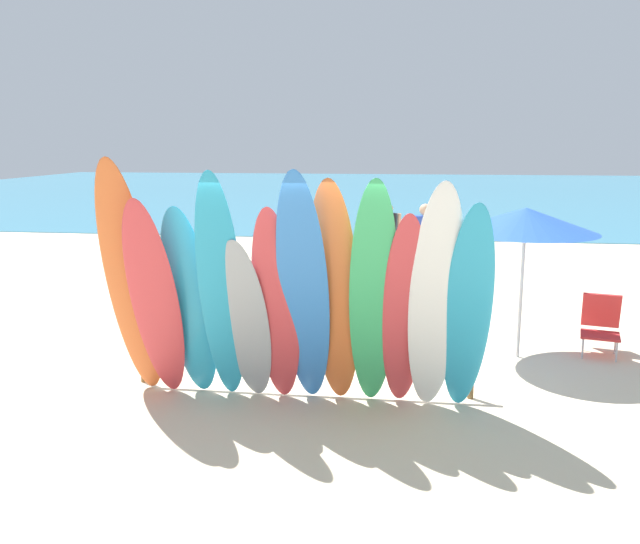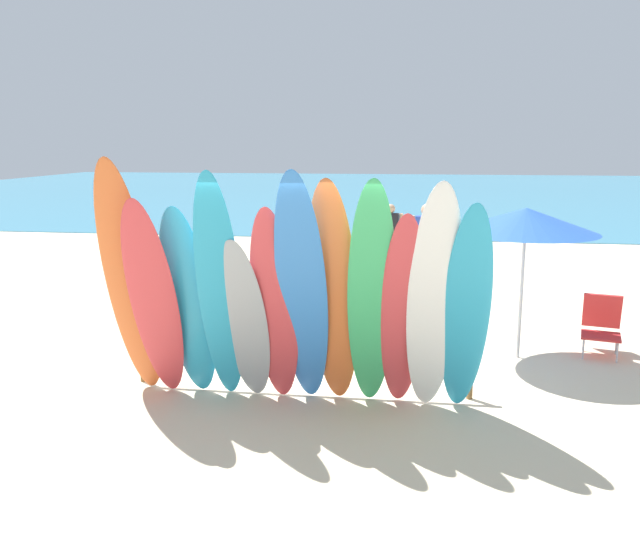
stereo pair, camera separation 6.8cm
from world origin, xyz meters
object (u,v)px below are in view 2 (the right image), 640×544
beachgoer_strolling (176,270)px  beach_chair_red (601,323)px  surfboard_grey_4 (245,322)px  surfboard_white_10 (433,303)px  surfboard_red_5 (275,309)px  surfboard_red_1 (154,302)px  beachgoer_photographing (423,266)px  surfboard_rack (300,350)px  surfboard_red_9 (402,315)px  surfboard_orange_0 (130,282)px  surfboard_teal_3 (220,292)px  surfboard_teal_2 (188,304)px  surfboard_teal_11 (466,313)px  beachgoer_by_water (426,241)px  beachgoer_near_rack (390,232)px  surfboard_blue_6 (302,294)px  beach_umbrella (526,220)px  surfboard_green_8 (371,300)px  surfboard_orange_7 (333,297)px

beachgoer_strolling → beach_chair_red: 6.39m
surfboard_grey_4 → surfboard_white_10: (2.00, -0.09, 0.31)m
surfboard_red_5 → surfboard_grey_4: bearing=174.3°
surfboard_red_1 → beachgoer_photographing: (2.92, 4.16, -0.30)m
surfboard_rack → surfboard_red_9: size_ratio=1.70×
beachgoer_strolling → surfboard_red_5: bearing=-169.6°
surfboard_orange_0 → surfboard_teal_3: bearing=-5.0°
surfboard_teal_2 → surfboard_teal_11: (2.98, -0.11, 0.05)m
beachgoer_by_water → beach_chair_red: size_ratio=2.08×
surfboard_red_1 → beachgoer_near_rack: 8.52m
surfboard_white_10 → beachgoer_by_water: size_ratio=1.56×
beachgoer_by_water → surfboard_blue_6: bearing=-100.8°
surfboard_teal_3 → beach_umbrella: 4.18m
surfboard_rack → beach_umbrella: bearing=30.4°
surfboard_red_9 → surfboard_teal_11: (0.64, -0.04, 0.06)m
surfboard_blue_6 → surfboard_green_8: 0.72m
surfboard_blue_6 → beach_umbrella: size_ratio=1.39×
beach_chair_red → beach_umbrella: (-1.15, -0.35, 1.44)m
surfboard_teal_3 → surfboard_teal_11: 2.57m
surfboard_blue_6 → beach_umbrella: 3.48m
surfboard_orange_7 → beachgoer_strolling: (-2.92, 3.17, -0.41)m
surfboard_red_5 → surfboard_green_8: bearing=-2.9°
surfboard_white_10 → surfboard_teal_11: size_ratio=1.08×
surfboard_teal_2 → beach_chair_red: bearing=28.3°
surfboard_teal_3 → beach_umbrella: surfboard_teal_3 is taller
surfboard_orange_0 → surfboard_blue_6: surfboard_orange_0 is taller
surfboard_rack → beach_chair_red: bearing=26.7°
beach_chair_red → beachgoer_by_water: bearing=137.2°
surfboard_red_1 → surfboard_teal_11: (3.31, 0.06, -0.01)m
beachgoer_near_rack → beachgoer_strolling: (-3.21, -4.93, -0.01)m
beachgoer_near_rack → beach_chair_red: (3.13, -5.59, -0.44)m
beach_chair_red → beach_umbrella: bearing=-149.3°
surfboard_teal_2 → beachgoer_photographing: size_ratio=1.52×
surfboard_red_5 → surfboard_white_10: bearing=-2.2°
beachgoer_by_water → beach_umbrella: bearing=-71.1°
surfboard_grey_4 → beachgoer_photographing: surfboard_grey_4 is taller
beach_chair_red → surfboard_teal_3: bearing=-136.6°
surfboard_red_9 → surfboard_teal_11: bearing=-8.1°
surfboard_red_1 → surfboard_teal_3: surfboard_teal_3 is taller
surfboard_teal_11 → surfboard_orange_0: bearing=176.4°
surfboard_orange_0 → beach_chair_red: (5.66, 2.52, -0.95)m
surfboard_orange_0 → surfboard_green_8: bearing=-0.3°
surfboard_orange_0 → surfboard_red_5: 1.64m
surfboard_teal_2 → surfboard_green_8: surfboard_green_8 is taller
beach_umbrella → beachgoer_by_water: bearing=107.2°
surfboard_rack → surfboard_teal_11: bearing=-18.9°
beach_chair_red → surfboard_orange_7: bearing=-130.2°
beach_chair_red → surfboard_blue_6: bearing=-131.2°
surfboard_rack → beach_chair_red: (3.87, 1.95, -0.06)m
surfboard_teal_2 → surfboard_rack: bearing=26.2°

